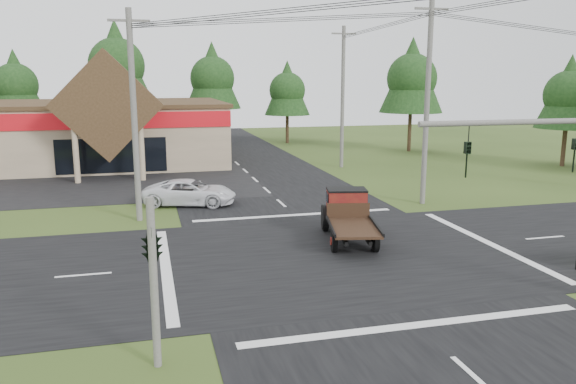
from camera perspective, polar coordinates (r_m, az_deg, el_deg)
name	(u,v)px	position (r m, az deg, el deg)	size (l,w,h in m)	color
ground	(338,255)	(23.48, 5.13, -6.38)	(120.00, 120.00, 0.00)	#304418
road_ns	(338,255)	(23.48, 5.13, -6.36)	(12.00, 120.00, 0.02)	black
road_ew	(338,255)	(23.48, 5.13, -6.36)	(120.00, 12.00, 0.02)	black
parking_apron	(49,186)	(41.19, -23.14, 0.54)	(28.00, 14.00, 0.02)	black
cvs_building	(44,132)	(51.45, -23.55, 5.64)	(30.40, 18.20, 9.19)	gray
traffic_signal_corner	(151,231)	(14.20, -13.73, -3.83)	(0.53, 2.48, 4.40)	#595651
utility_pole_nw	(134,115)	(29.10, -15.37, 7.54)	(2.00, 0.30, 10.50)	#595651
utility_pole_ne	(427,102)	(32.96, 13.95, 8.91)	(2.00, 0.30, 11.50)	#595651
utility_pole_n	(343,96)	(45.78, 5.57, 9.64)	(2.00, 0.30, 11.20)	#595651
tree_row_b	(15,83)	(64.26, -25.96, 9.95)	(5.60, 5.60, 10.10)	#332316
tree_row_c	(116,63)	(62.11, -17.04, 12.44)	(7.28, 7.28, 13.13)	#332316
tree_row_d	(212,76)	(63.49, -7.70, 11.59)	(6.16, 6.16, 11.11)	#332316
tree_row_e	(287,89)	(63.00, -0.08, 10.47)	(5.04, 5.04, 9.09)	#332316
tree_side_ne	(412,76)	(57.07, 12.48, 11.44)	(6.16, 6.16, 11.11)	#332316
tree_side_e_near	(569,92)	(51.48, 26.66, 9.02)	(5.04, 5.04, 9.09)	#332316
antique_flatbed_truck	(350,217)	(25.13, 6.28, -2.56)	(2.04, 5.34, 2.24)	#590C11
white_pickup	(190,192)	(32.80, -9.92, -0.03)	(2.41, 5.24, 1.46)	silver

